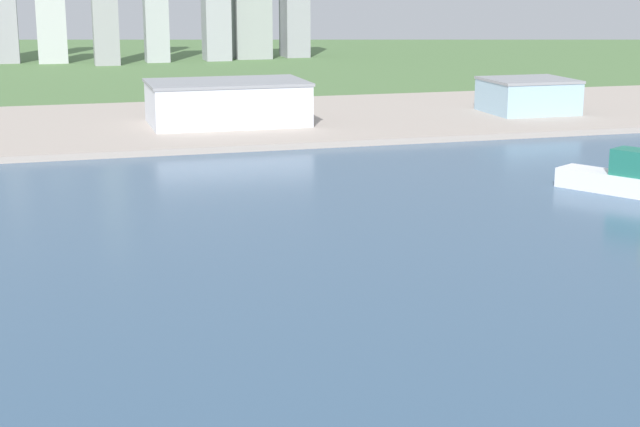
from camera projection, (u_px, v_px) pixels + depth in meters
name	position (u px, v px, depth m)	size (l,w,h in m)	color
ground_plane	(234.00, 241.00, 236.76)	(2400.00, 2400.00, 0.00)	#517542
water_bay	(295.00, 323.00, 180.62)	(840.00, 360.00, 0.15)	#385675
industrial_pier	(149.00, 125.00, 414.17)	(840.00, 140.00, 2.50)	#AC9E92
ferry_boat	(634.00, 179.00, 284.93)	(31.55, 42.98, 18.12)	white
warehouse_main	(227.00, 102.00, 407.08)	(64.98, 41.31, 17.85)	silver
warehouse_annex	(528.00, 95.00, 441.53)	(37.51, 34.51, 15.29)	#99BCD1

